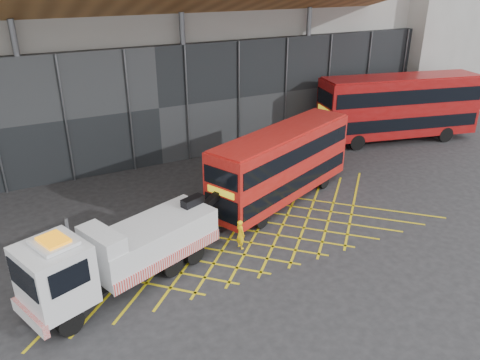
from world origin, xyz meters
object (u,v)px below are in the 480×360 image
bus_towed (282,162)px  bus_second (399,105)px  recovery_truck (120,253)px  worker (240,234)px

bus_towed → bus_second: (13.82, 4.92, 0.46)m
recovery_truck → bus_second: bus_second is taller
bus_second → worker: size_ratio=8.51×
recovery_truck → bus_towed: (10.43, 3.89, 0.73)m
worker → bus_towed: bearing=-60.2°
recovery_truck → bus_towed: bus_towed is taller
bus_second → worker: bus_second is taller
bus_towed → worker: bus_towed is taller
recovery_truck → worker: 5.95m
bus_towed → recovery_truck: bearing=177.6°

